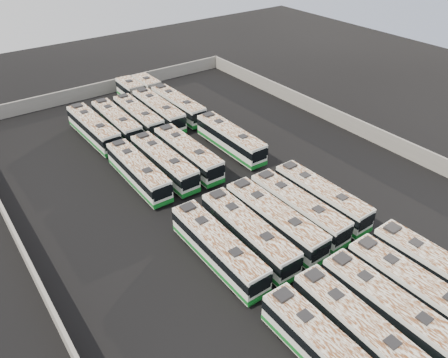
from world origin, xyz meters
TOP-DOWN VIEW (x-y plane):
  - ground at (0.00, 0.00)m, footprint 140.00×140.00m
  - perimeter_wall at (0.00, 0.00)m, footprint 45.20×73.20m
  - bus_front_far_left at (-7.99, -20.55)m, footprint 2.48×11.66m
  - bus_front_left at (-4.74, -20.49)m, footprint 2.73×11.71m
  - bus_front_center at (-1.36, -20.60)m, footprint 2.71×11.81m
  - bus_front_right at (1.86, -20.67)m, footprint 2.74×11.97m
  - bus_front_far_right at (5.29, -20.69)m, footprint 2.82×11.99m
  - bus_midfront_far_left at (-8.05, -7.31)m, footprint 2.59×11.97m
  - bus_midfront_left at (-4.61, -7.33)m, footprint 2.81×12.14m
  - bus_midfront_center at (-1.32, -7.30)m, footprint 2.74×12.19m
  - bus_midfront_right at (1.87, -7.24)m, footprint 2.71×11.90m
  - bus_midfront_far_right at (5.29, -7.21)m, footprint 2.62×11.67m
  - bus_midback_far_left at (-7.99, 8.58)m, footprint 2.59×11.80m
  - bus_midback_left at (-4.67, 8.55)m, footprint 2.65×11.92m
  - bus_midback_center at (-1.32, 8.58)m, footprint 2.57×12.08m
  - bus_midback_far_right at (5.21, 8.64)m, footprint 2.61×12.01m
  - bus_back_far_left at (-8.00, 21.78)m, footprint 2.87×12.18m
  - bus_back_left at (-4.62, 21.92)m, footprint 2.59×11.71m
  - bus_back_center at (-1.33, 21.84)m, footprint 2.66×11.63m
  - bus_back_right at (1.98, 25.00)m, footprint 2.92×18.59m
  - bus_back_far_right at (5.15, 24.91)m, footprint 2.70×18.25m

SIDE VIEW (x-z plane):
  - ground at x=0.00m, z-range 0.00..0.00m
  - perimeter_wall at x=0.00m, z-range 0.00..2.20m
  - bus_back_center at x=-1.33m, z-range 0.04..3.30m
  - bus_midfront_far_right at x=5.29m, z-range 0.04..3.32m
  - bus_front_left at x=-4.74m, z-range 0.04..3.32m
  - bus_front_far_left at x=-7.99m, z-range 0.04..3.32m
  - bus_back_left at x=-4.62m, z-range 0.04..3.33m
  - bus_back_far_right at x=5.15m, z-range 0.04..3.34m
  - bus_front_center at x=-1.36m, z-range 0.04..3.35m
  - bus_midback_far_left at x=-7.99m, z-range 0.04..3.36m
  - bus_midfront_right at x=1.87m, z-range 0.04..3.38m
  - bus_midback_left at x=-4.67m, z-range 0.04..3.39m
  - bus_back_right at x=1.98m, z-range 0.04..3.40m
  - bus_front_right at x=1.86m, z-range 0.04..3.40m
  - bus_front_far_right at x=5.29m, z-range 0.04..3.40m
  - bus_midfront_far_left at x=-8.05m, z-range 0.04..3.41m
  - bus_midback_far_right at x=5.21m, z-range 0.04..3.42m
  - bus_midback_center at x=-1.32m, z-range 0.04..3.44m
  - bus_midfront_left at x=-4.61m, z-range 0.04..3.44m
  - bus_back_far_left at x=-8.00m, z-range 0.04..3.46m
  - bus_midfront_center at x=-1.32m, z-range 0.04..3.47m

